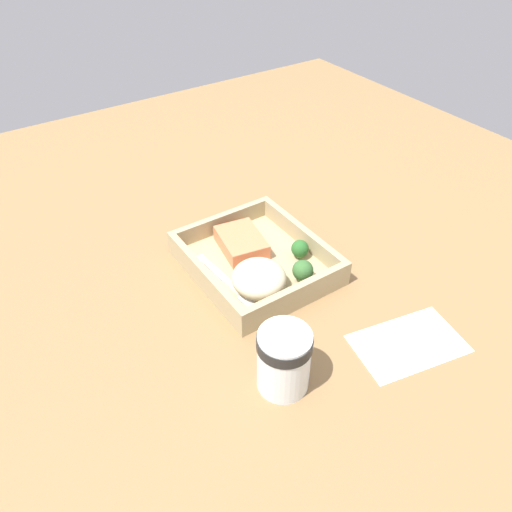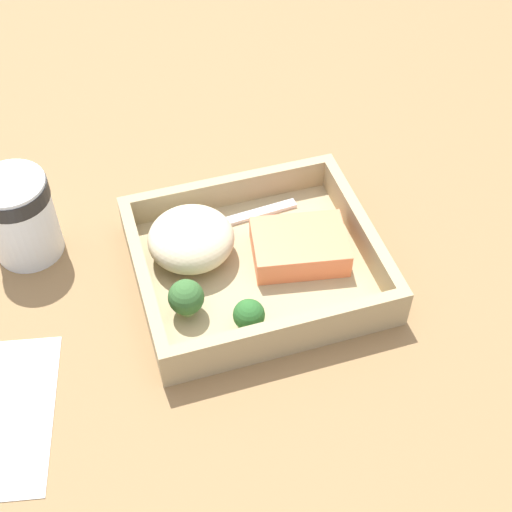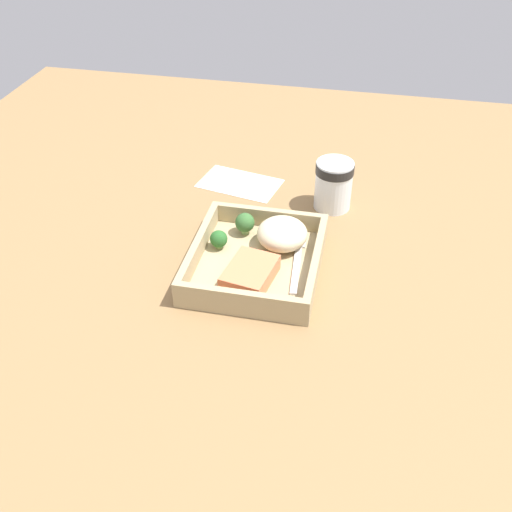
% 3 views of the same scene
% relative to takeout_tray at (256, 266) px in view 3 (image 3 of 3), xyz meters
% --- Properties ---
extents(ground_plane, '(1.60, 1.60, 0.02)m').
position_rel_takeout_tray_xyz_m(ground_plane, '(0.00, 0.00, -0.02)').
color(ground_plane, olive).
extents(takeout_tray, '(0.24, 0.21, 0.01)m').
position_rel_takeout_tray_xyz_m(takeout_tray, '(0.00, 0.00, 0.00)').
color(takeout_tray, tan).
rests_on(takeout_tray, ground_plane).
extents(tray_rim, '(0.24, 0.21, 0.03)m').
position_rel_takeout_tray_xyz_m(tray_rim, '(0.00, 0.00, 0.02)').
color(tray_rim, tan).
rests_on(tray_rim, takeout_tray).
extents(salmon_fillet, '(0.11, 0.09, 0.03)m').
position_rel_takeout_tray_xyz_m(salmon_fillet, '(-0.05, 0.00, 0.02)').
color(salmon_fillet, '#F17B4F').
rests_on(salmon_fillet, takeout_tray).
extents(mashed_potatoes, '(0.09, 0.09, 0.05)m').
position_rel_takeout_tray_xyz_m(mashed_potatoes, '(0.06, -0.03, 0.03)').
color(mashed_potatoes, beige).
rests_on(mashed_potatoes, takeout_tray).
extents(broccoli_floret_1, '(0.03, 0.03, 0.03)m').
position_rel_takeout_tray_xyz_m(broccoli_floret_1, '(0.03, 0.07, 0.02)').
color(broccoli_floret_1, '#799850').
rests_on(broccoli_floret_1, takeout_tray).
extents(broccoli_floret_2, '(0.03, 0.03, 0.04)m').
position_rel_takeout_tray_xyz_m(broccoli_floret_2, '(0.08, 0.04, 0.03)').
color(broccoli_floret_2, '#85A465').
rests_on(broccoli_floret_2, takeout_tray).
extents(fork, '(0.16, 0.03, 0.00)m').
position_rel_takeout_tray_xyz_m(fork, '(0.02, -0.07, 0.01)').
color(fork, silver).
rests_on(fork, takeout_tray).
extents(paper_cup, '(0.07, 0.07, 0.10)m').
position_rel_takeout_tray_xyz_m(paper_cup, '(0.22, -0.10, 0.05)').
color(paper_cup, white).
rests_on(paper_cup, ground_plane).
extents(receipt_slip, '(0.13, 0.18, 0.00)m').
position_rel_takeout_tray_xyz_m(receipt_slip, '(0.27, 0.09, -0.00)').
color(receipt_slip, white).
rests_on(receipt_slip, ground_plane).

